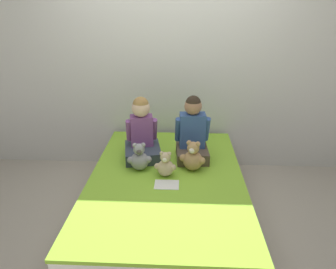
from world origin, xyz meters
The scene contains 9 objects.
ground_plane centered at (0.00, 0.00, 0.00)m, with size 14.00×14.00×0.00m, color #B2A899.
wall_behind_bed centered at (0.00, 1.09, 1.25)m, with size 8.00×0.06×2.50m.
bed centered at (0.00, 0.00, 0.23)m, with size 1.39×2.02×0.45m.
child_on_left centered at (-0.26, 0.38, 0.70)m, with size 0.41×0.44×0.62m.
child_on_right centered at (0.24, 0.38, 0.72)m, with size 0.35×0.36×0.64m.
teddy_bear_held_by_left_child centered at (-0.26, 0.12, 0.57)m, with size 0.22×0.17×0.27m.
teddy_bear_held_by_right_child centered at (0.24, 0.13, 0.58)m, with size 0.24×0.18×0.29m.
teddy_bear_between_children centered at (-0.01, 0.02, 0.55)m, with size 0.20×0.15×0.24m.
sign_card centered at (0.01, -0.14, 0.46)m, with size 0.21×0.15×0.00m.
Camera 1 is at (0.12, -2.32, 1.88)m, focal length 32.00 mm.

